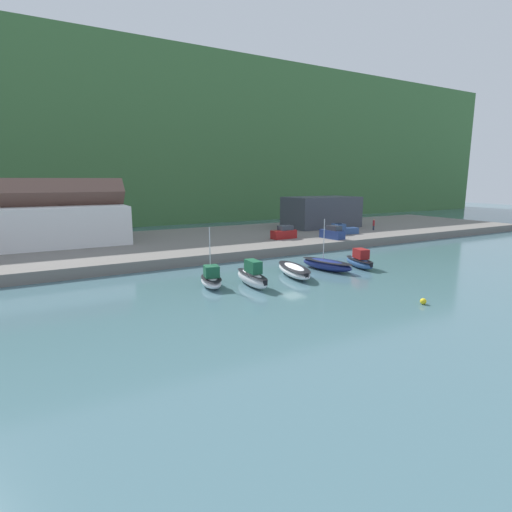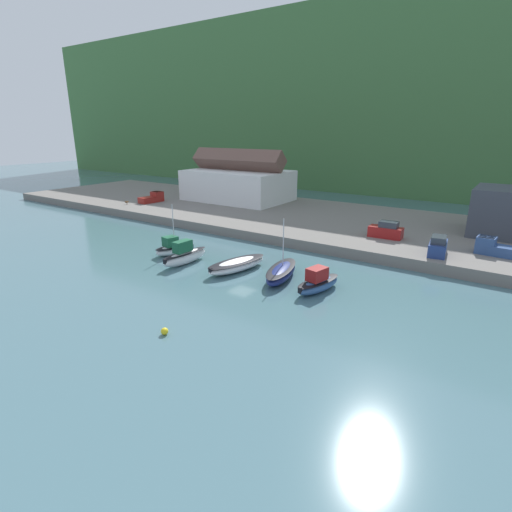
% 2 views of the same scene
% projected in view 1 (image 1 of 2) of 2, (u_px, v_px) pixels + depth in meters
% --- Properties ---
extents(ground_plane, '(320.00, 320.00, 0.00)m').
position_uv_depth(ground_plane, '(293.00, 275.00, 46.55)').
color(ground_plane, '#476B75').
extents(hillside_backdrop, '(240.00, 50.00, 42.08)m').
position_uv_depth(hillside_backdrop, '(128.00, 143.00, 113.19)').
color(hillside_backdrop, '#42703D').
rests_on(hillside_backdrop, ground_plane).
extents(quay_promenade, '(133.65, 29.03, 1.32)m').
position_uv_depth(quay_promenade, '(210.00, 241.00, 67.60)').
color(quay_promenade, slate).
rests_on(quay_promenade, ground_plane).
extents(harbor_clubhouse, '(19.71, 12.94, 9.87)m').
position_uv_depth(harbor_clubhouse, '(57.00, 222.00, 60.26)').
color(harbor_clubhouse, white).
rests_on(harbor_clubhouse, quay_promenade).
extents(yacht_club_building, '(14.62, 8.62, 6.18)m').
position_uv_depth(yacht_club_building, '(321.00, 212.00, 81.93)').
color(yacht_club_building, '#3D424C').
rests_on(yacht_club_building, quay_promenade).
extents(moored_boat_0, '(2.85, 4.87, 6.19)m').
position_uv_depth(moored_boat_0, '(211.00, 279.00, 41.18)').
color(moored_boat_0, white).
rests_on(moored_boat_0, ground_plane).
extents(moored_boat_1, '(1.80, 6.46, 2.80)m').
position_uv_depth(moored_boat_1, '(252.00, 276.00, 41.49)').
color(moored_boat_1, silver).
rests_on(moored_boat_1, ground_plane).
extents(moored_boat_2, '(4.06, 8.02, 1.27)m').
position_uv_depth(moored_boat_2, '(294.00, 270.00, 45.86)').
color(moored_boat_2, white).
rests_on(moored_boat_2, ground_plane).
extents(moored_boat_3, '(3.94, 7.61, 6.26)m').
position_uv_depth(moored_boat_3, '(327.00, 264.00, 48.88)').
color(moored_boat_3, navy).
rests_on(moored_boat_3, ground_plane).
extents(moored_boat_4, '(2.98, 5.90, 2.44)m').
position_uv_depth(moored_boat_4, '(360.00, 261.00, 50.30)').
color(moored_boat_4, '#33568E').
rests_on(moored_boat_4, ground_plane).
extents(parked_car_0, '(4.25, 1.91, 2.16)m').
position_uv_depth(parked_car_0, '(284.00, 233.00, 66.15)').
color(parked_car_0, maroon).
rests_on(parked_car_0, quay_promenade).
extents(parked_car_1, '(2.30, 4.39, 2.16)m').
position_uv_depth(parked_car_1, '(333.00, 233.00, 66.12)').
color(parked_car_1, navy).
rests_on(parked_car_1, quay_promenade).
extents(pickup_truck_0, '(4.87, 2.32, 1.90)m').
position_uv_depth(pickup_truck_0, '(343.00, 229.00, 71.67)').
color(pickup_truck_0, '#2D4C84').
rests_on(pickup_truck_0, quay_promenade).
extents(person_on_quay, '(0.40, 0.40, 2.14)m').
position_uv_depth(person_on_quay, '(374.00, 224.00, 77.17)').
color(person_on_quay, '#232838').
rests_on(person_on_quay, quay_promenade).
extents(mooring_buoy_0, '(0.55, 0.55, 0.55)m').
position_uv_depth(mooring_buoy_0, '(423.00, 301.00, 35.54)').
color(mooring_buoy_0, yellow).
rests_on(mooring_buoy_0, ground_plane).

